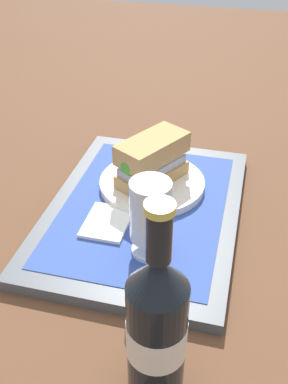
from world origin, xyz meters
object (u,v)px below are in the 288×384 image
(sandwich, at_px, (150,160))
(beer_glass, at_px, (150,214))
(beer_bottle, at_px, (157,328))
(plate, at_px, (151,183))

(sandwich, height_order, beer_glass, beer_glass)
(sandwich, bearing_deg, beer_glass, 43.04)
(beer_glass, bearing_deg, beer_bottle, 15.35)
(sandwich, relative_size, beer_bottle, 0.54)
(beer_glass, distance_m, beer_bottle, 0.21)
(plate, relative_size, sandwich, 1.31)
(sandwich, distance_m, beer_glass, 0.17)
(sandwich, height_order, beer_bottle, beer_bottle)
(plate, distance_m, beer_glass, 0.18)
(beer_glass, bearing_deg, plate, -167.34)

